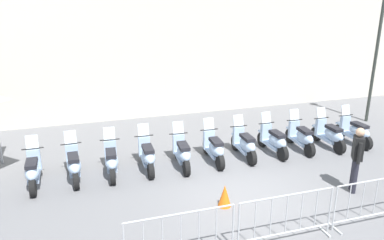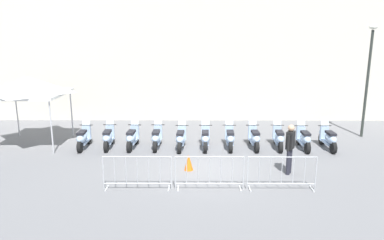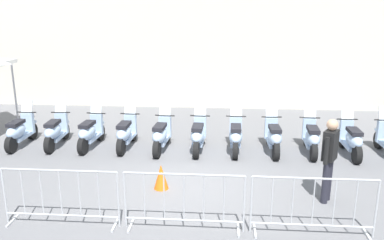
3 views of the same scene
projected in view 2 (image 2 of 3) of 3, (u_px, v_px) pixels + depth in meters
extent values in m
plane|color=slate|center=(208.00, 167.00, 13.26)|extent=(120.00, 120.00, 0.00)
cube|color=beige|center=(204.00, 16.00, 20.10)|extent=(28.01, 2.58, 11.22)
cylinder|color=black|center=(89.00, 138.00, 16.00)|extent=(0.14, 0.48, 0.48)
cylinder|color=black|center=(81.00, 147.00, 14.79)|extent=(0.14, 0.48, 0.48)
cube|color=#A8C1E0|center=(85.00, 141.00, 15.38)|extent=(0.28, 0.87, 0.10)
ellipsoid|color=#A8C1E0|center=(83.00, 138.00, 15.06)|extent=(0.36, 0.84, 0.40)
cube|color=black|center=(83.00, 132.00, 15.03)|extent=(0.28, 0.60, 0.10)
cube|color=#A8C1E0|center=(88.00, 132.00, 15.74)|extent=(0.34, 0.14, 0.60)
cylinder|color=black|center=(87.00, 125.00, 15.67)|extent=(0.56, 0.04, 0.04)
cube|color=silver|center=(87.00, 121.00, 15.67)|extent=(0.32, 0.14, 0.35)
cube|color=#A8C1E0|center=(89.00, 132.00, 15.93)|extent=(0.20, 0.32, 0.06)
cylinder|color=black|center=(112.00, 138.00, 16.05)|extent=(0.16, 0.49, 0.48)
cylinder|color=black|center=(107.00, 146.00, 14.84)|extent=(0.16, 0.49, 0.48)
cube|color=#A8C1E0|center=(110.00, 141.00, 15.44)|extent=(0.32, 0.88, 0.10)
ellipsoid|color=#A8C1E0|center=(108.00, 137.00, 15.11)|extent=(0.40, 0.85, 0.40)
cube|color=black|center=(108.00, 132.00, 15.09)|extent=(0.31, 0.61, 0.10)
cube|color=#A8C1E0|center=(111.00, 132.00, 15.80)|extent=(0.35, 0.15, 0.60)
cylinder|color=black|center=(111.00, 125.00, 15.72)|extent=(0.56, 0.06, 0.04)
cube|color=silver|center=(111.00, 120.00, 15.73)|extent=(0.33, 0.15, 0.35)
cube|color=#A8C1E0|center=(112.00, 132.00, 15.99)|extent=(0.21, 0.33, 0.06)
cylinder|color=black|center=(137.00, 138.00, 16.02)|extent=(0.17, 0.49, 0.48)
cylinder|color=black|center=(130.00, 147.00, 14.82)|extent=(0.17, 0.49, 0.48)
cube|color=#A8C1E0|center=(134.00, 141.00, 15.41)|extent=(0.34, 0.89, 0.10)
ellipsoid|color=#A8C1E0|center=(132.00, 138.00, 15.08)|extent=(0.42, 0.86, 0.40)
cube|color=black|center=(132.00, 132.00, 15.06)|extent=(0.32, 0.62, 0.10)
cube|color=#A8C1E0|center=(136.00, 132.00, 15.77)|extent=(0.35, 0.16, 0.60)
cylinder|color=black|center=(136.00, 125.00, 15.69)|extent=(0.56, 0.08, 0.04)
cube|color=silver|center=(136.00, 120.00, 15.70)|extent=(0.33, 0.16, 0.35)
cube|color=#A8C1E0|center=(137.00, 132.00, 15.96)|extent=(0.22, 0.33, 0.06)
cylinder|color=black|center=(160.00, 138.00, 16.03)|extent=(0.16, 0.48, 0.48)
cylinder|color=black|center=(156.00, 146.00, 14.82)|extent=(0.16, 0.48, 0.48)
cube|color=#A8C1E0|center=(158.00, 141.00, 15.42)|extent=(0.31, 0.88, 0.10)
ellipsoid|color=#A8C1E0|center=(157.00, 137.00, 15.09)|extent=(0.39, 0.85, 0.40)
cube|color=black|center=(157.00, 132.00, 15.07)|extent=(0.30, 0.61, 0.10)
cube|color=#A8C1E0|center=(159.00, 132.00, 15.78)|extent=(0.34, 0.15, 0.60)
cylinder|color=black|center=(159.00, 125.00, 15.70)|extent=(0.56, 0.06, 0.04)
cube|color=silver|center=(159.00, 120.00, 15.71)|extent=(0.32, 0.15, 0.35)
cube|color=#A8C1E0|center=(160.00, 132.00, 15.97)|extent=(0.21, 0.33, 0.06)
cylinder|color=black|center=(184.00, 139.00, 15.91)|extent=(0.18, 0.49, 0.48)
cylinder|color=black|center=(180.00, 147.00, 14.70)|extent=(0.18, 0.49, 0.48)
cube|color=#A8C1E0|center=(182.00, 142.00, 15.30)|extent=(0.34, 0.89, 0.10)
ellipsoid|color=#A8C1E0|center=(181.00, 138.00, 14.97)|extent=(0.42, 0.86, 0.40)
cube|color=black|center=(181.00, 133.00, 14.95)|extent=(0.32, 0.62, 0.10)
cube|color=#A8C1E0|center=(183.00, 133.00, 15.65)|extent=(0.35, 0.16, 0.60)
cylinder|color=black|center=(183.00, 125.00, 15.58)|extent=(0.56, 0.08, 0.04)
cube|color=silver|center=(183.00, 121.00, 15.58)|extent=(0.33, 0.16, 0.35)
cube|color=#A8C1E0|center=(184.00, 133.00, 15.84)|extent=(0.22, 0.33, 0.06)
cylinder|color=black|center=(206.00, 138.00, 15.94)|extent=(0.16, 0.49, 0.48)
cylinder|color=black|center=(206.00, 147.00, 14.74)|extent=(0.16, 0.49, 0.48)
cube|color=#A8C1E0|center=(206.00, 142.00, 15.33)|extent=(0.32, 0.88, 0.10)
ellipsoid|color=#A8C1E0|center=(206.00, 138.00, 15.01)|extent=(0.39, 0.85, 0.40)
cube|color=black|center=(206.00, 133.00, 14.99)|extent=(0.30, 0.61, 0.10)
cube|color=#A8C1E0|center=(207.00, 133.00, 15.69)|extent=(0.35, 0.15, 0.60)
cylinder|color=black|center=(207.00, 125.00, 15.62)|extent=(0.56, 0.06, 0.04)
cube|color=silver|center=(207.00, 121.00, 15.62)|extent=(0.33, 0.15, 0.35)
cube|color=#A8C1E0|center=(207.00, 132.00, 15.88)|extent=(0.21, 0.33, 0.06)
cylinder|color=black|center=(230.00, 138.00, 15.96)|extent=(0.16, 0.48, 0.48)
cylinder|color=black|center=(232.00, 147.00, 14.75)|extent=(0.16, 0.48, 0.48)
cube|color=#A8C1E0|center=(231.00, 142.00, 15.35)|extent=(0.31, 0.88, 0.10)
ellipsoid|color=#A8C1E0|center=(231.00, 138.00, 15.02)|extent=(0.39, 0.85, 0.40)
cube|color=black|center=(231.00, 133.00, 15.00)|extent=(0.30, 0.61, 0.10)
cube|color=#A8C1E0|center=(230.00, 133.00, 15.71)|extent=(0.34, 0.15, 0.60)
cylinder|color=black|center=(230.00, 125.00, 15.63)|extent=(0.56, 0.05, 0.04)
cube|color=silver|center=(230.00, 121.00, 15.64)|extent=(0.32, 0.15, 0.35)
cube|color=#A8C1E0|center=(230.00, 132.00, 15.90)|extent=(0.21, 0.33, 0.06)
cylinder|color=black|center=(252.00, 138.00, 15.96)|extent=(0.15, 0.48, 0.48)
cylinder|color=black|center=(258.00, 147.00, 14.75)|extent=(0.15, 0.48, 0.48)
cube|color=#A8C1E0|center=(255.00, 142.00, 15.35)|extent=(0.30, 0.87, 0.10)
ellipsoid|color=#A8C1E0|center=(256.00, 138.00, 15.02)|extent=(0.38, 0.85, 0.40)
cube|color=black|center=(256.00, 133.00, 15.00)|extent=(0.29, 0.61, 0.10)
cube|color=#A8C1E0|center=(253.00, 133.00, 15.71)|extent=(0.34, 0.15, 0.60)
cylinder|color=black|center=(254.00, 125.00, 15.63)|extent=(0.56, 0.05, 0.04)
cube|color=silver|center=(254.00, 121.00, 15.63)|extent=(0.32, 0.15, 0.35)
cube|color=#A8C1E0|center=(252.00, 132.00, 15.90)|extent=(0.21, 0.32, 0.06)
cylinder|color=black|center=(277.00, 138.00, 15.95)|extent=(0.17, 0.49, 0.48)
cylinder|color=black|center=(282.00, 147.00, 14.75)|extent=(0.17, 0.49, 0.48)
cube|color=#A8C1E0|center=(279.00, 142.00, 15.34)|extent=(0.34, 0.88, 0.10)
ellipsoid|color=#A8C1E0|center=(281.00, 138.00, 15.01)|extent=(0.41, 0.86, 0.40)
cube|color=black|center=(281.00, 133.00, 14.99)|extent=(0.32, 0.62, 0.10)
cube|color=#A8C1E0|center=(278.00, 133.00, 15.70)|extent=(0.35, 0.16, 0.60)
cylinder|color=black|center=(278.00, 125.00, 15.62)|extent=(0.56, 0.07, 0.04)
cube|color=silver|center=(278.00, 121.00, 15.63)|extent=(0.33, 0.16, 0.35)
cube|color=#A8C1E0|center=(277.00, 132.00, 15.89)|extent=(0.22, 0.33, 0.06)
cylinder|color=black|center=(300.00, 139.00, 15.86)|extent=(0.14, 0.48, 0.48)
cylinder|color=black|center=(309.00, 148.00, 14.65)|extent=(0.14, 0.48, 0.48)
cube|color=#A8C1E0|center=(304.00, 142.00, 15.25)|extent=(0.29, 0.87, 0.10)
ellipsoid|color=#A8C1E0|center=(307.00, 139.00, 14.92)|extent=(0.37, 0.84, 0.40)
cube|color=black|center=(307.00, 133.00, 14.90)|extent=(0.28, 0.60, 0.10)
cube|color=#A8C1E0|center=(302.00, 133.00, 15.61)|extent=(0.34, 0.14, 0.60)
cylinder|color=black|center=(302.00, 126.00, 15.53)|extent=(0.56, 0.04, 0.04)
cube|color=silver|center=(302.00, 121.00, 15.53)|extent=(0.32, 0.14, 0.35)
cube|color=#A8C1E0|center=(300.00, 133.00, 15.80)|extent=(0.20, 0.32, 0.06)
cylinder|color=black|center=(323.00, 139.00, 15.86)|extent=(0.15, 0.48, 0.48)
cylinder|color=black|center=(334.00, 148.00, 14.65)|extent=(0.15, 0.48, 0.48)
cube|color=#A8C1E0|center=(329.00, 142.00, 15.24)|extent=(0.30, 0.87, 0.10)
ellipsoid|color=#A8C1E0|center=(332.00, 139.00, 14.92)|extent=(0.38, 0.85, 0.40)
cube|color=black|center=(332.00, 133.00, 14.90)|extent=(0.29, 0.61, 0.10)
cube|color=#A8C1E0|center=(325.00, 133.00, 15.60)|extent=(0.34, 0.15, 0.60)
cylinder|color=black|center=(326.00, 126.00, 15.53)|extent=(0.56, 0.05, 0.04)
cube|color=silver|center=(326.00, 121.00, 15.53)|extent=(0.32, 0.15, 0.35)
cube|color=#A8C1E0|center=(324.00, 133.00, 15.79)|extent=(0.21, 0.32, 0.06)
cube|color=#B2B5B7|center=(108.00, 188.00, 11.39)|extent=(0.04, 0.44, 0.04)
cube|color=#B2B5B7|center=(170.00, 188.00, 11.38)|extent=(0.04, 0.44, 0.04)
cylinder|color=#B2B5B7|center=(104.00, 173.00, 11.28)|extent=(0.04, 0.04, 1.05)
cylinder|color=#B2B5B7|center=(172.00, 173.00, 11.26)|extent=(0.04, 0.04, 1.05)
cylinder|color=#B2B5B7|center=(138.00, 157.00, 11.15)|extent=(2.09, 0.05, 0.04)
cylinder|color=#B2B5B7|center=(139.00, 183.00, 11.35)|extent=(2.09, 0.05, 0.04)
cylinder|color=#B2B5B7|center=(116.00, 170.00, 11.25)|extent=(0.02, 0.02, 0.87)
cylinder|color=#B2B5B7|center=(127.00, 170.00, 11.25)|extent=(0.02, 0.02, 0.87)
cylinder|color=#B2B5B7|center=(138.00, 170.00, 11.25)|extent=(0.02, 0.02, 0.87)
cylinder|color=#B2B5B7|center=(150.00, 170.00, 11.24)|extent=(0.02, 0.02, 0.87)
cylinder|color=#B2B5B7|center=(161.00, 170.00, 11.24)|extent=(0.02, 0.02, 0.87)
cube|color=#B2B5B7|center=(179.00, 188.00, 11.37)|extent=(0.04, 0.44, 0.04)
cube|color=#B2B5B7|center=(241.00, 189.00, 11.36)|extent=(0.04, 0.44, 0.04)
cylinder|color=#B2B5B7|center=(176.00, 173.00, 11.26)|extent=(0.04, 0.04, 1.05)
cylinder|color=#B2B5B7|center=(245.00, 173.00, 11.24)|extent=(0.04, 0.04, 1.05)
cylinder|color=#B2B5B7|center=(211.00, 157.00, 11.13)|extent=(2.09, 0.05, 0.04)
cylinder|color=#B2B5B7|center=(210.00, 184.00, 11.33)|extent=(2.09, 0.05, 0.04)
cylinder|color=#B2B5B7|center=(188.00, 170.00, 11.23)|extent=(0.02, 0.02, 0.87)
cylinder|color=#B2B5B7|center=(199.00, 170.00, 11.23)|extent=(0.02, 0.02, 0.87)
cylinder|color=#B2B5B7|center=(210.00, 170.00, 11.23)|extent=(0.02, 0.02, 0.87)
cylinder|color=#B2B5B7|center=(222.00, 171.00, 11.22)|extent=(0.02, 0.02, 0.87)
cylinder|color=#B2B5B7|center=(233.00, 171.00, 11.22)|extent=(0.02, 0.02, 0.87)
cube|color=#B2B5B7|center=(251.00, 189.00, 11.35)|extent=(0.04, 0.44, 0.04)
cube|color=#B2B5B7|center=(313.00, 189.00, 11.34)|extent=(0.04, 0.44, 0.04)
cylinder|color=#B2B5B7|center=(248.00, 173.00, 11.24)|extent=(0.04, 0.04, 1.05)
cylinder|color=#B2B5B7|center=(317.00, 174.00, 11.22)|extent=(0.04, 0.04, 1.05)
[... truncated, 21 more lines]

